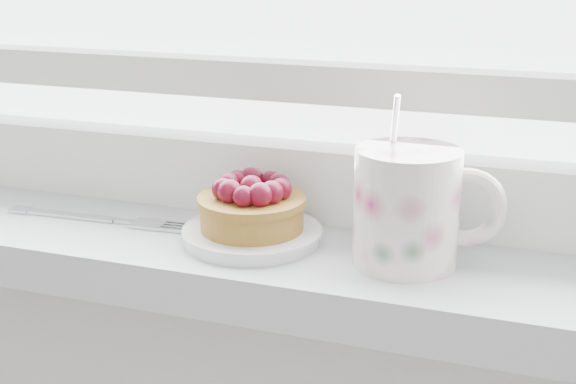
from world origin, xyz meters
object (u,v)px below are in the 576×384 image
at_px(saucer, 252,235).
at_px(raspberry_tart, 252,205).
at_px(fork, 99,219).
at_px(floral_mug, 411,205).

distance_m(saucer, raspberry_tart, 0.03).
bearing_deg(fork, saucer, -0.72).
bearing_deg(fork, raspberry_tart, -0.69).
height_order(raspberry_tart, fork, raspberry_tart).
distance_m(raspberry_tart, fork, 0.16).
height_order(floral_mug, fork, floral_mug).
bearing_deg(saucer, floral_mug, -1.14).
xyz_separation_m(floral_mug, fork, (-0.30, 0.00, -0.05)).
relative_size(raspberry_tart, floral_mug, 0.69).
relative_size(saucer, floral_mug, 0.89).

